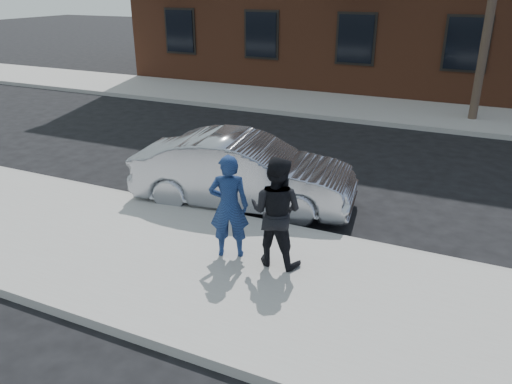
% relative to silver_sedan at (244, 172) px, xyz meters
% --- Properties ---
extents(ground, '(100.00, 100.00, 0.00)m').
position_rel_silver_sedan_xyz_m(ground, '(-0.73, -2.30, -0.71)').
color(ground, black).
rests_on(ground, ground).
extents(near_sidewalk, '(50.00, 3.50, 0.15)m').
position_rel_silver_sedan_xyz_m(near_sidewalk, '(-0.73, -2.55, -0.63)').
color(near_sidewalk, '#9A9792').
rests_on(near_sidewalk, ground).
extents(near_curb, '(50.00, 0.10, 0.15)m').
position_rel_silver_sedan_xyz_m(near_curb, '(-0.73, -0.75, -0.63)').
color(near_curb, '#999691').
rests_on(near_curb, ground).
extents(far_sidewalk, '(50.00, 3.50, 0.15)m').
position_rel_silver_sedan_xyz_m(far_sidewalk, '(-0.73, 8.95, -0.63)').
color(far_sidewalk, '#9A9792').
rests_on(far_sidewalk, ground).
extents(far_curb, '(50.00, 0.10, 0.15)m').
position_rel_silver_sedan_xyz_m(far_curb, '(-0.73, 7.15, -0.63)').
color(far_curb, '#999691').
rests_on(far_curb, ground).
extents(silver_sedan, '(4.47, 2.10, 1.42)m').
position_rel_silver_sedan_xyz_m(silver_sedan, '(0.00, 0.00, 0.00)').
color(silver_sedan, '#999BA3').
rests_on(silver_sedan, ground).
extents(man_hoodie, '(0.71, 0.60, 1.65)m').
position_rel_silver_sedan_xyz_m(man_hoodie, '(0.77, -2.08, 0.27)').
color(man_hoodie, navy).
rests_on(man_hoodie, near_sidewalk).
extents(man_peacoat, '(0.83, 0.65, 1.69)m').
position_rel_silver_sedan_xyz_m(man_peacoat, '(1.51, -2.00, 0.29)').
color(man_peacoat, black).
rests_on(man_peacoat, near_sidewalk).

